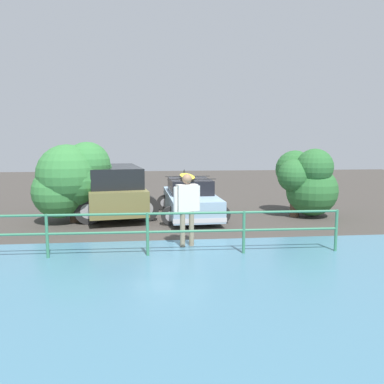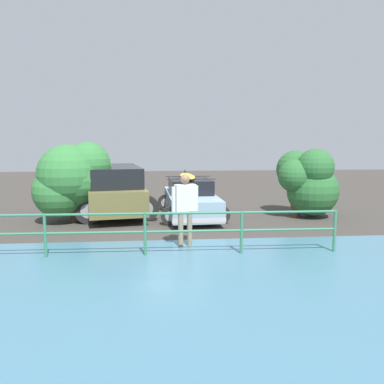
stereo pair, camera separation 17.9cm
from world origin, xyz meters
name	(u,v)px [view 2 (the right image)]	position (x,y,z in m)	size (l,w,h in m)	color
ground_plane	(171,217)	(0.00, 0.00, -0.01)	(44.00, 44.00, 0.02)	#423D38
sedan_car	(190,199)	(-0.71, -0.03, 0.63)	(2.34, 4.43, 1.61)	#8CADC6
suv_car	(115,189)	(1.99, -0.55, 0.93)	(3.16, 4.90, 1.77)	brown
person_bystander	(185,203)	(-0.24, 3.90, 1.10)	(0.68, 0.36, 1.83)	gray
railing_fence	(145,226)	(0.73, 4.60, 0.69)	(9.09, 0.25, 1.01)	#387F5B
bush_near_left	(307,182)	(-4.78, 0.45, 1.24)	(2.16, 2.34, 2.41)	#4C3828
bush_near_right	(74,177)	(3.18, 0.54, 1.49)	(2.49, 2.71, 2.64)	#4C3828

